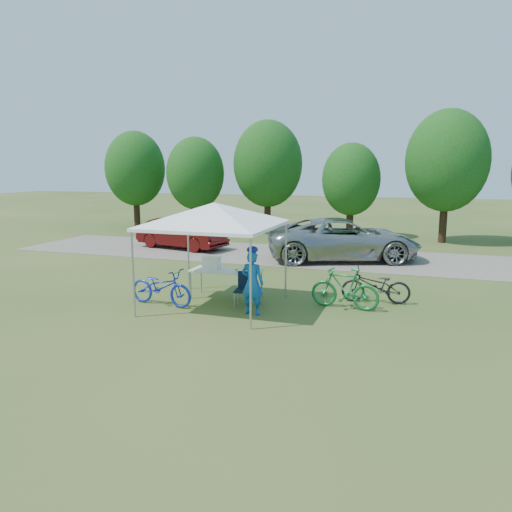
# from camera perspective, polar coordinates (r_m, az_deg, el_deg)

# --- Properties ---
(ground) EXTENTS (100.00, 100.00, 0.00)m
(ground) POSITION_cam_1_polar(r_m,az_deg,el_deg) (13.25, -4.64, -5.74)
(ground) COLOR #2D5119
(ground) RESTS_ON ground
(gravel_strip) EXTENTS (24.00, 5.00, 0.02)m
(gravel_strip) POSITION_cam_1_polar(r_m,az_deg,el_deg) (20.66, 4.09, 0.08)
(gravel_strip) COLOR gray
(gravel_strip) RESTS_ON ground
(canopy) EXTENTS (4.53, 4.53, 3.00)m
(canopy) POSITION_cam_1_polar(r_m,az_deg,el_deg) (12.78, -4.81, 5.77)
(canopy) COLOR #A5A5AA
(canopy) RESTS_ON ground
(treeline) EXTENTS (24.89, 4.28, 6.30)m
(treeline) POSITION_cam_1_polar(r_m,az_deg,el_deg) (26.30, 6.91, 9.92)
(treeline) COLOR #382314
(treeline) RESTS_ON ground
(folding_table) EXTENTS (1.96, 0.82, 0.80)m
(folding_table) POSITION_cam_1_polar(r_m,az_deg,el_deg) (13.87, -3.44, -1.77)
(folding_table) COLOR white
(folding_table) RESTS_ON ground
(folding_chair) EXTENTS (0.52, 0.54, 0.90)m
(folding_chair) POSITION_cam_1_polar(r_m,az_deg,el_deg) (13.14, -1.26, -3.45)
(folding_chair) COLOR black
(folding_chair) RESTS_ON ground
(cooler) EXTENTS (0.47, 0.32, 0.34)m
(cooler) POSITION_cam_1_polar(r_m,az_deg,el_deg) (13.99, -5.09, -0.78)
(cooler) COLOR white
(cooler) RESTS_ON folding_table
(ice_cream_cup) EXTENTS (0.08, 0.08, 0.06)m
(ice_cream_cup) POSITION_cam_1_polar(r_m,az_deg,el_deg) (13.69, -2.25, -1.60)
(ice_cream_cup) COLOR #C2CF30
(ice_cream_cup) RESTS_ON folding_table
(cyclist) EXTENTS (0.62, 0.44, 1.60)m
(cyclist) POSITION_cam_1_polar(r_m,az_deg,el_deg) (12.32, -0.41, -3.09)
(cyclist) COLOR #1456A3
(cyclist) RESTS_ON ground
(bike_blue) EXTENTS (1.96, 0.90, 0.99)m
(bike_blue) POSITION_cam_1_polar(r_m,az_deg,el_deg) (13.43, -10.79, -3.48)
(bike_blue) COLOR #1530BE
(bike_blue) RESTS_ON ground
(bike_green) EXTENTS (1.83, 0.71, 1.08)m
(bike_green) POSITION_cam_1_polar(r_m,az_deg,el_deg) (13.06, 10.11, -3.67)
(bike_green) COLOR #186F32
(bike_green) RESTS_ON ground
(bike_dark) EXTENTS (1.87, 0.80, 0.95)m
(bike_dark) POSITION_cam_1_polar(r_m,az_deg,el_deg) (13.78, 13.53, -3.32)
(bike_dark) COLOR black
(bike_dark) RESTS_ON ground
(minivan) EXTENTS (6.46, 4.57, 1.64)m
(minivan) POSITION_cam_1_polar(r_m,az_deg,el_deg) (19.76, 9.93, 1.92)
(minivan) COLOR #A3A49F
(minivan) RESTS_ON gravel_strip
(sedan) EXTENTS (4.41, 2.33, 1.38)m
(sedan) POSITION_cam_1_polar(r_m,az_deg,el_deg) (22.50, -8.48, 2.63)
(sedan) COLOR #510D0D
(sedan) RESTS_ON gravel_strip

